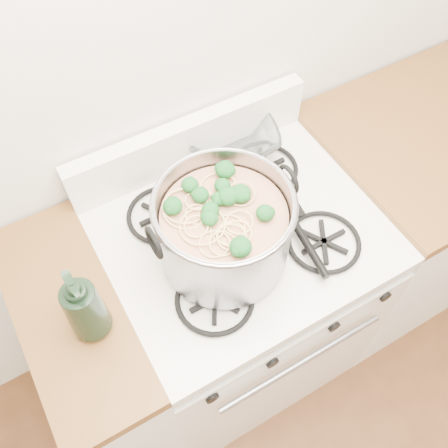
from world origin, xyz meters
TOP-DOWN VIEW (x-y plane):
  - gas_range at (0.00, 1.26)m, footprint 0.76×0.66m
  - counter_left at (-0.51, 1.26)m, footprint 0.25×0.65m
  - counter_right at (0.88, 1.26)m, footprint 1.00×0.65m
  - stock_pot at (-0.08, 1.22)m, footprint 0.37×0.34m
  - spatula at (0.13, 1.27)m, footprint 0.33×0.34m
  - glass_bowl at (0.12, 1.54)m, footprint 0.13×0.13m
  - bottle at (-0.46, 1.19)m, footprint 0.10×0.10m

SIDE VIEW (x-z plane):
  - gas_range at x=0.00m, z-range -0.03..0.90m
  - counter_left at x=-0.51m, z-range 0.00..0.92m
  - counter_right at x=0.88m, z-range 0.00..0.92m
  - spatula at x=0.13m, z-range 0.92..0.95m
  - glass_bowl at x=0.12m, z-range 0.92..0.95m
  - stock_pot at x=-0.08m, z-range 0.91..1.15m
  - bottle at x=-0.46m, z-range 0.92..1.17m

